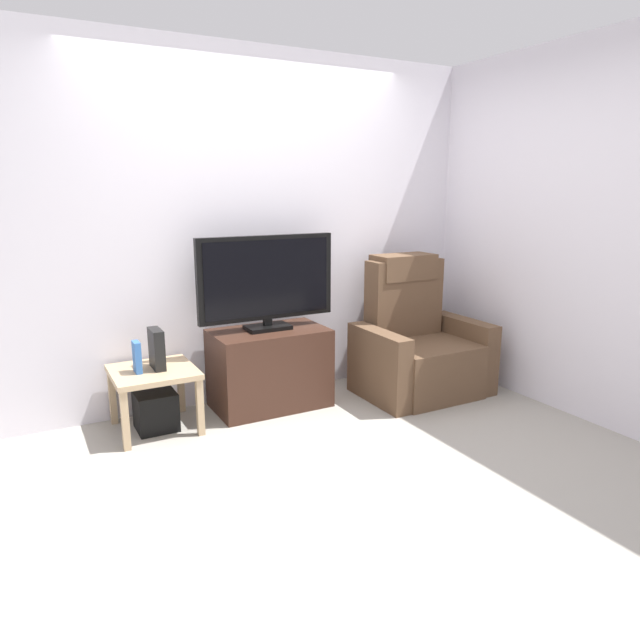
# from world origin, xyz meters

# --- Properties ---
(ground_plane) EXTENTS (6.40, 6.40, 0.00)m
(ground_plane) POSITION_xyz_m (0.00, 0.00, 0.00)
(ground_plane) COLOR #9E998E
(wall_back) EXTENTS (6.40, 0.06, 2.60)m
(wall_back) POSITION_xyz_m (0.00, 1.13, 1.30)
(wall_back) COLOR silver
(wall_back) RESTS_ON ground
(wall_side) EXTENTS (0.06, 4.48, 2.60)m
(wall_side) POSITION_xyz_m (1.88, 0.00, 1.30)
(wall_side) COLOR silver
(wall_side) RESTS_ON ground
(tv_stand) EXTENTS (0.83, 0.50, 0.59)m
(tv_stand) POSITION_xyz_m (0.00, 0.82, 0.30)
(tv_stand) COLOR #3D2319
(tv_stand) RESTS_ON ground
(television) EXTENTS (1.04, 0.20, 0.69)m
(television) POSITION_xyz_m (0.00, 0.84, 0.95)
(television) COLOR black
(television) RESTS_ON tv_stand
(recliner_armchair) EXTENTS (0.98, 0.78, 1.08)m
(recliner_armchair) POSITION_xyz_m (1.18, 0.57, 0.37)
(recliner_armchair) COLOR brown
(recliner_armchair) RESTS_ON ground
(side_table) EXTENTS (0.54, 0.54, 0.42)m
(side_table) POSITION_xyz_m (-0.85, 0.79, 0.36)
(side_table) COLOR tan
(side_table) RESTS_ON ground
(subwoofer_box) EXTENTS (0.26, 0.26, 0.26)m
(subwoofer_box) POSITION_xyz_m (-0.85, 0.79, 0.13)
(subwoofer_box) COLOR black
(subwoofer_box) RESTS_ON ground
(book_upright) EXTENTS (0.04, 0.11, 0.21)m
(book_upright) POSITION_xyz_m (-0.95, 0.77, 0.53)
(book_upright) COLOR #3366B2
(book_upright) RESTS_ON side_table
(game_console) EXTENTS (0.07, 0.20, 0.27)m
(game_console) POSITION_xyz_m (-0.82, 0.80, 0.56)
(game_console) COLOR black
(game_console) RESTS_ON side_table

